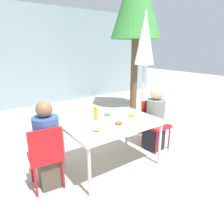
{
  "coord_description": "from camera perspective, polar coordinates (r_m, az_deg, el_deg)",
  "views": [
    {
      "loc": [
        -1.62,
        -2.25,
        1.78
      ],
      "look_at": [
        0.0,
        0.0,
        0.89
      ],
      "focal_mm": 32.0,
      "sensor_mm": 36.0,
      "label": 1
    }
  ],
  "objects": [
    {
      "name": "bottle",
      "position": [
        3.0,
        -4.65,
        -0.33
      ],
      "size": [
        0.07,
        0.07,
        0.23
      ],
      "color": "#B7751E",
      "rests_on": "dining_table"
    },
    {
      "name": "drinking_cup",
      "position": [
        3.19,
        2.07,
        -0.22
      ],
      "size": [
        0.07,
        0.07,
        0.11
      ],
      "color": "silver",
      "rests_on": "dining_table"
    },
    {
      "name": "plate_1",
      "position": [
        3.19,
        -1.32,
        -0.81
      ],
      "size": [
        0.2,
        0.2,
        0.06
      ],
      "color": "white",
      "rests_on": "dining_table"
    },
    {
      "name": "chair_left",
      "position": [
        2.68,
        -18.4,
        -11.15
      ],
      "size": [
        0.44,
        0.44,
        0.88
      ],
      "rotation": [
        0.0,
        0.0,
        -0.11
      ],
      "color": "red",
      "rests_on": "ground"
    },
    {
      "name": "dining_table",
      "position": [
        2.98,
        -0.0,
        -3.76
      ],
      "size": [
        1.38,
        0.93,
        0.74
      ],
      "color": "white",
      "rests_on": "ground"
    },
    {
      "name": "chair_right",
      "position": [
        3.71,
        11.74,
        -2.31
      ],
      "size": [
        0.4,
        0.4,
        0.88
      ],
      "rotation": [
        0.0,
        0.0,
        -3.14
      ],
      "color": "red",
      "rests_on": "ground"
    },
    {
      "name": "building_facade",
      "position": [
        6.77,
        -22.61,
        14.22
      ],
      "size": [
        10.0,
        0.2,
        3.0
      ],
      "color": "gray",
      "rests_on": "ground"
    },
    {
      "name": "plate_2",
      "position": [
        3.18,
        5.48,
        -0.89
      ],
      "size": [
        0.24,
        0.24,
        0.07
      ],
      "color": "white",
      "rests_on": "dining_table"
    },
    {
      "name": "person_left",
      "position": [
        2.74,
        -17.78,
        -9.56
      ],
      "size": [
        0.32,
        0.32,
        1.18
      ],
      "rotation": [
        0.0,
        0.0,
        -0.11
      ],
      "color": "#473D33",
      "rests_on": "ground"
    },
    {
      "name": "ground_plane",
      "position": [
        3.29,
        -0.0,
        -14.86
      ],
      "size": [
        24.0,
        24.0,
        0.0
      ],
      "primitive_type": "plane",
      "color": "#B2A893"
    },
    {
      "name": "person_right",
      "position": [
        3.62,
        12.16,
        -2.24
      ],
      "size": [
        0.32,
        0.32,
        1.17
      ],
      "rotation": [
        0.0,
        0.0,
        -3.14
      ],
      "color": "black",
      "rests_on": "ground"
    },
    {
      "name": "salad_bowl",
      "position": [
        2.93,
        9.65,
        -2.73
      ],
      "size": [
        0.19,
        0.19,
        0.05
      ],
      "color": "white",
      "rests_on": "dining_table"
    },
    {
      "name": "plate_0",
      "position": [
        2.62,
        -4.4,
        -5.12
      ],
      "size": [
        0.22,
        0.22,
        0.06
      ],
      "color": "white",
      "rests_on": "dining_table"
    },
    {
      "name": "closed_umbrella",
      "position": [
        4.19,
        9.38,
        18.77
      ],
      "size": [
        0.39,
        0.39,
        2.46
      ],
      "color": "#333333",
      "rests_on": "ground"
    },
    {
      "name": "plate_3",
      "position": [
        2.82,
        1.96,
        -3.4
      ],
      "size": [
        0.2,
        0.2,
        0.06
      ],
      "color": "white",
      "rests_on": "dining_table"
    }
  ]
}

